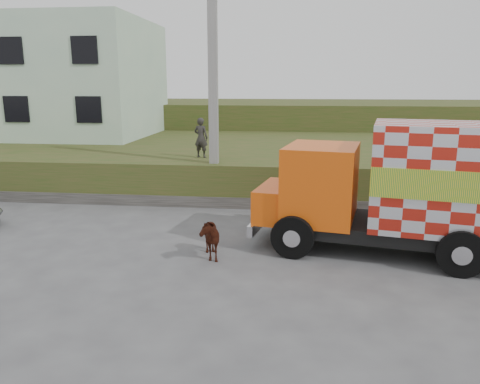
# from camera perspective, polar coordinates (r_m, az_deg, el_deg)

# --- Properties ---
(ground) EXTENTS (120.00, 120.00, 0.00)m
(ground) POSITION_cam_1_polar(r_m,az_deg,el_deg) (12.51, -2.09, -6.84)
(ground) COLOR #474749
(ground) RESTS_ON ground
(embankment) EXTENTS (40.00, 12.00, 1.50)m
(embankment) POSITION_cam_1_polar(r_m,az_deg,el_deg) (21.98, 1.81, 3.90)
(embankment) COLOR #2E4717
(embankment) RESTS_ON ground
(embankment_far) EXTENTS (40.00, 12.00, 3.00)m
(embankment_far) POSITION_cam_1_polar(r_m,az_deg,el_deg) (33.78, 3.54, 8.40)
(embankment_far) COLOR #2E4717
(embankment_far) RESTS_ON ground
(retaining_strip) EXTENTS (16.00, 0.50, 0.40)m
(retaining_strip) POSITION_cam_1_polar(r_m,az_deg,el_deg) (16.77, -6.71, -1.01)
(retaining_strip) COLOR #595651
(retaining_strip) RESTS_ON ground
(building) EXTENTS (10.00, 8.00, 6.00)m
(building) POSITION_cam_1_polar(r_m,az_deg,el_deg) (27.75, -21.44, 12.72)
(building) COLOR beige
(building) RESTS_ON embankment
(utility_pole) EXTENTS (1.20, 0.30, 8.00)m
(utility_pole) POSITION_cam_1_polar(r_m,az_deg,el_deg) (16.46, -3.28, 12.43)
(utility_pole) COLOR gray
(utility_pole) RESTS_ON ground
(cargo_truck) EXTENTS (7.81, 3.81, 3.34)m
(cargo_truck) POSITION_cam_1_polar(r_m,az_deg,el_deg) (12.39, 21.53, 0.34)
(cargo_truck) COLOR black
(cargo_truck) RESTS_ON ground
(cow) EXTENTS (0.99, 1.40, 1.08)m
(cow) POSITION_cam_1_polar(r_m,az_deg,el_deg) (11.75, -4.01, -5.41)
(cow) COLOR #35190D
(cow) RESTS_ON ground
(pedestrian) EXTENTS (0.63, 0.50, 1.51)m
(pedestrian) POSITION_cam_1_polar(r_m,az_deg,el_deg) (17.88, -4.78, 6.62)
(pedestrian) COLOR #292724
(pedestrian) RESTS_ON embankment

